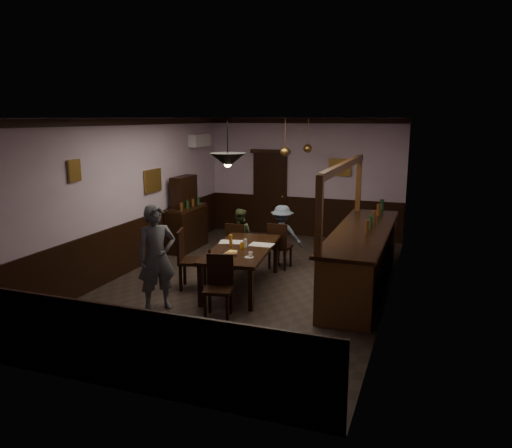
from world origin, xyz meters
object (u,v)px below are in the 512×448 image
at_px(person_seated_left, 240,236).
at_px(pendant_brass_far, 308,148).
at_px(person_standing, 157,258).
at_px(soda_can, 242,246).
at_px(dining_table, 242,251).
at_px(pendant_iron, 228,160).
at_px(pendant_brass_mid, 285,152).
at_px(person_seated_right, 282,236).
at_px(chair_far_left, 236,243).
at_px(coffee_cup, 251,254).
at_px(chair_near, 219,283).
at_px(chair_far_right, 279,244).
at_px(chair_side, 188,256).
at_px(bar_counter, 362,257).
at_px(sideboard, 186,220).

bearing_deg(person_seated_left, pendant_brass_far, -110.52).
distance_m(person_standing, soda_can, 1.58).
distance_m(dining_table, person_seated_left, 1.62).
relative_size(pendant_iron, pendant_brass_mid, 0.93).
distance_m(person_seated_right, pendant_iron, 2.95).
height_order(chair_far_left, coffee_cup, chair_far_left).
distance_m(chair_near, soda_can, 1.26).
relative_size(chair_far_right, pendant_brass_far, 1.18).
distance_m(chair_side, person_standing, 1.07).
bearing_deg(chair_far_right, person_seated_left, -6.79).
bearing_deg(coffee_cup, person_seated_right, 86.04).
relative_size(person_seated_left, pendant_brass_mid, 1.43).
bearing_deg(chair_far_left, chair_far_right, -177.97).
distance_m(bar_counter, pendant_brass_mid, 2.96).
bearing_deg(pendant_iron, soda_can, 93.74).
relative_size(soda_can, sideboard, 0.07).
xyz_separation_m(chair_far_left, person_standing, (-0.30, -2.58, 0.35)).
bearing_deg(chair_far_left, sideboard, -33.36).
height_order(chair_near, pendant_iron, pendant_iron).
height_order(chair_near, chair_side, chair_side).
distance_m(sideboard, pendant_brass_mid, 2.82).
distance_m(soda_can, bar_counter, 2.15).
relative_size(dining_table, person_seated_left, 1.99).
distance_m(chair_far_left, chair_far_right, 0.89).
xyz_separation_m(person_standing, pendant_brass_mid, (1.01, 3.59, 1.45)).
bearing_deg(bar_counter, person_standing, -144.04).
bearing_deg(person_seated_right, coffee_cup, 85.29).
xyz_separation_m(chair_far_right, soda_can, (-0.24, -1.41, 0.29)).
bearing_deg(coffee_cup, soda_can, 120.11).
bearing_deg(pendant_brass_mid, bar_counter, -38.17).
relative_size(chair_near, soda_can, 7.98).
relative_size(dining_table, person_standing, 1.36).
height_order(soda_can, sideboard, sideboard).
bearing_deg(bar_counter, person_seated_right, 154.05).
xyz_separation_m(person_seated_right, pendant_iron, (-0.18, -2.39, 1.73)).
xyz_separation_m(chair_near, coffee_cup, (0.22, 0.79, 0.27)).
bearing_deg(person_seated_left, chair_far_right, 174.76).
distance_m(sideboard, pendant_iron, 4.05).
distance_m(chair_near, coffee_cup, 0.87).
height_order(person_standing, soda_can, person_standing).
relative_size(chair_far_right, person_seated_left, 0.83).
distance_m(chair_far_left, person_standing, 2.62).
bearing_deg(pendant_brass_far, person_seated_right, -91.49).
height_order(chair_side, person_seated_right, person_seated_right).
bearing_deg(person_standing, chair_far_right, 19.20).
distance_m(person_standing, pendant_iron, 1.89).
xyz_separation_m(coffee_cup, bar_counter, (1.64, 1.27, -0.23)).
bearing_deg(pendant_brass_far, chair_near, -92.08).
xyz_separation_m(chair_far_left, person_seated_left, (-0.03, 0.27, 0.08)).
distance_m(person_seated_left, soda_can, 1.74).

